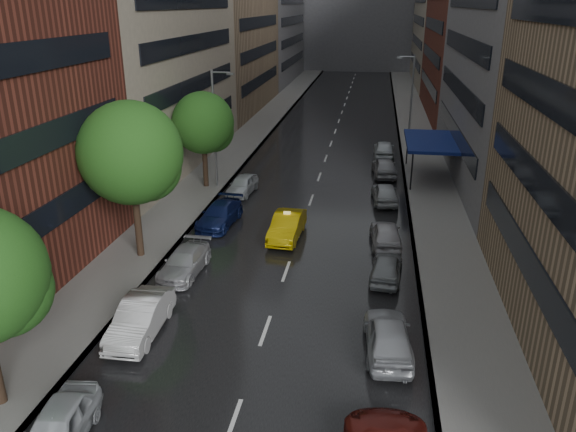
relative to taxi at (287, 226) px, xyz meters
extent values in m
cube|color=black|center=(0.68, 29.35, -0.78)|extent=(14.00, 140.00, 0.01)
cube|color=gray|center=(-8.32, 29.35, -0.71)|extent=(4.00, 140.00, 0.15)
cube|color=gray|center=(9.68, 29.35, -0.71)|extent=(4.00, 140.00, 0.15)
cube|color=#937A5B|center=(-14.32, 43.35, 10.21)|extent=(8.00, 28.00, 22.00)
cube|color=slate|center=(15.68, 15.35, 11.21)|extent=(8.00, 28.00, 24.00)
cube|color=gray|center=(15.68, 73.35, 13.21)|extent=(8.00, 32.00, 28.00)
cylinder|color=#382619|center=(-7.92, -4.09, 1.69)|extent=(0.40, 0.40, 4.96)
sphere|color=#1E5116|center=(-7.92, -4.09, 5.41)|extent=(5.66, 5.66, 5.66)
cylinder|color=#382619|center=(-7.92, 9.08, 1.29)|extent=(0.40, 0.40, 4.16)
sphere|color=#1E5116|center=(-7.92, 9.08, 4.41)|extent=(4.75, 4.75, 4.75)
imported|color=#DEB90B|center=(0.00, 0.00, 0.00)|extent=(1.92, 4.87, 1.58)
imported|color=#B1B5BB|center=(-4.72, -18.58, -0.06)|extent=(2.14, 4.43, 1.46)
imported|color=silver|center=(-4.72, -11.72, 0.01)|extent=(1.80, 4.88, 1.59)
imported|color=#929397|center=(-4.72, -5.71, -0.12)|extent=(2.09, 4.70, 1.34)
imported|color=#0F1946|center=(-4.72, 1.49, -0.06)|extent=(2.43, 5.14, 1.45)
imported|color=#B8BEC3|center=(-4.72, 8.03, -0.08)|extent=(2.05, 4.28, 1.41)
imported|color=#9EA2A7|center=(6.08, -11.52, 0.01)|extent=(2.23, 4.83, 1.60)
imported|color=gray|center=(6.08, -4.70, -0.11)|extent=(1.94, 4.09, 1.35)
imported|color=#AFAEB4|center=(6.08, -0.24, -0.05)|extent=(2.08, 4.48, 1.48)
imported|color=#A3A7AC|center=(6.08, 7.66, -0.05)|extent=(2.15, 4.49, 1.48)
imported|color=#939398|center=(6.08, 14.47, 0.01)|extent=(2.33, 4.85, 1.60)
imported|color=silver|center=(6.08, 20.73, 0.01)|extent=(1.97, 4.71, 1.59)
cylinder|color=gray|center=(-7.12, 9.35, 3.86)|extent=(0.18, 0.18, 9.00)
cube|color=gray|center=(-5.72, 9.35, 8.06)|extent=(0.50, 0.22, 0.16)
cylinder|color=gray|center=(8.48, 24.35, 3.86)|extent=(0.18, 0.18, 9.00)
cube|color=gray|center=(7.08, 24.35, 8.06)|extent=(0.50, 0.22, 0.16)
cube|color=navy|center=(9.68, 14.35, 2.36)|extent=(4.00, 8.00, 0.25)
cylinder|color=black|center=(8.08, 10.55, 0.86)|extent=(0.12, 0.12, 3.00)
cylinder|color=black|center=(8.08, 18.15, 0.86)|extent=(0.12, 0.12, 3.00)
camera|label=1|loc=(5.01, -31.97, 13.04)|focal=35.00mm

